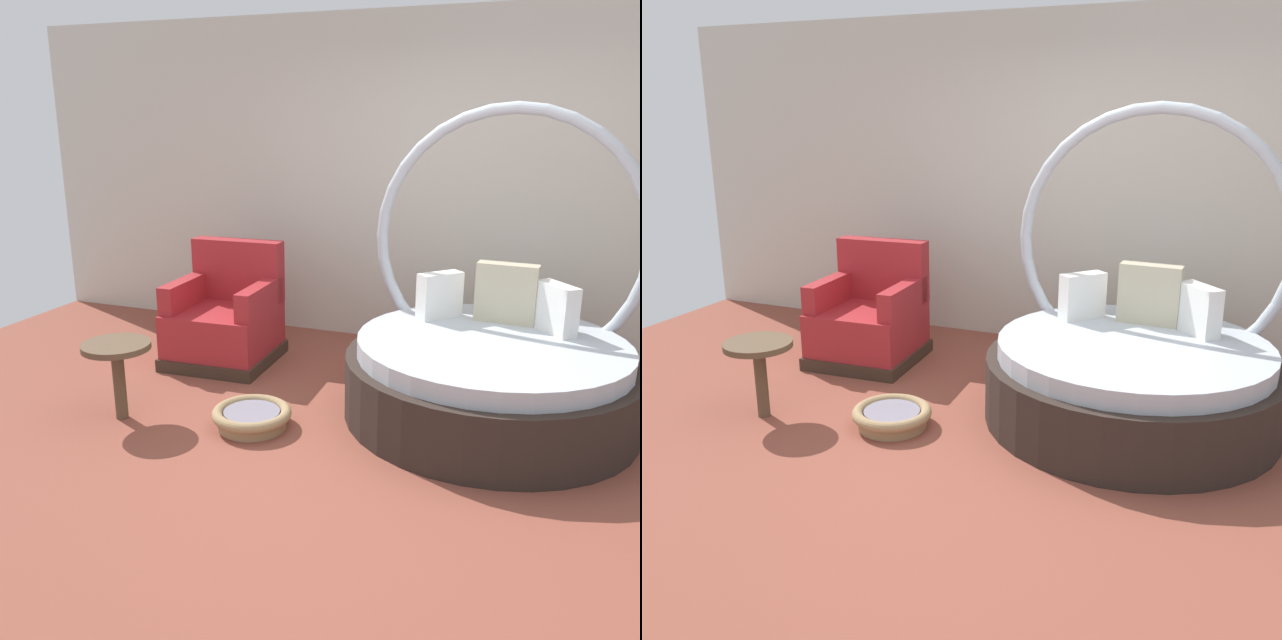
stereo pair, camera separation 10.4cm
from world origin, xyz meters
TOP-DOWN VIEW (x-y plane):
  - ground_plane at (0.00, 0.00)m, footprint 8.00×8.00m
  - back_wall at (0.00, 2.22)m, footprint 8.00×0.12m
  - round_daybed at (0.51, 0.87)m, footprint 1.87×1.87m
  - red_armchair at (-1.62, 1.16)m, footprint 0.84×0.84m
  - pet_basket at (-0.87, 0.10)m, footprint 0.51×0.51m
  - side_table at (-1.73, -0.09)m, footprint 0.44×0.44m

SIDE VIEW (x-z plane):
  - ground_plane at x=0.00m, z-range -0.02..0.00m
  - pet_basket at x=-0.87m, z-range 0.01..0.14m
  - red_armchair at x=-1.62m, z-range -0.14..0.80m
  - round_daybed at x=0.51m, z-range -0.63..1.38m
  - side_table at x=-1.73m, z-range 0.17..0.69m
  - back_wall at x=0.00m, z-range 0.00..2.72m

